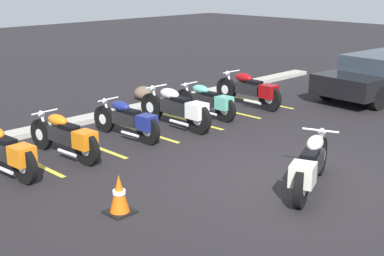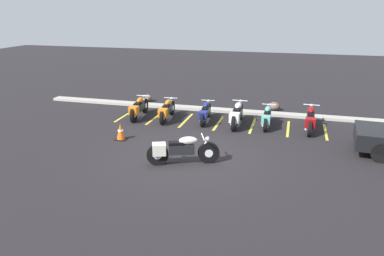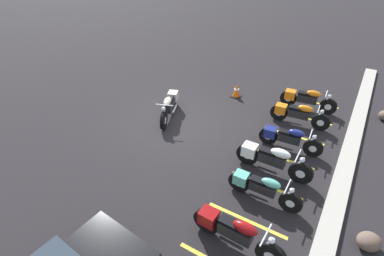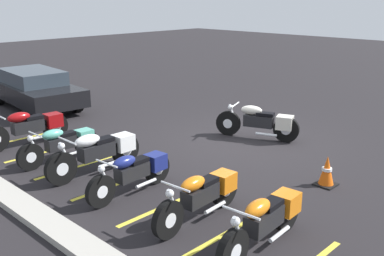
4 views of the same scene
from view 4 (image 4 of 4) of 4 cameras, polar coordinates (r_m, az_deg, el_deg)
ground at (r=11.89m, az=6.39°, el=-1.69°), size 60.00×60.00×0.00m
motorcycle_cream_featured at (r=12.03m, az=8.76°, el=0.78°), size 2.15×1.04×0.89m
parked_bike_0 at (r=6.98m, az=9.42°, el=-11.36°), size 0.61×2.18×0.86m
parked_bike_1 at (r=7.71m, az=1.36°, el=-8.41°), size 0.60×2.14×0.84m
parked_bike_2 at (r=8.75m, az=-7.31°, el=-5.52°), size 0.58×2.06×0.81m
parked_bike_3 at (r=9.84m, az=-11.68°, el=-2.88°), size 0.65×2.31×0.91m
parked_bike_4 at (r=10.75m, az=-16.03°, el=-1.85°), size 0.57×2.04×0.80m
parked_bike_5 at (r=12.18m, az=-19.83°, el=0.19°), size 0.64×2.28×0.89m
car_black at (r=16.11m, az=-19.34°, el=4.79°), size 4.44×2.17×1.29m
concrete_curb at (r=8.38m, az=-19.44°, el=-10.20°), size 18.00×0.50×0.12m
traffic_cone at (r=9.45m, az=16.74°, el=-5.32°), size 0.40×0.40×0.62m
stall_line_1 at (r=7.43m, az=4.06°, el=-13.35°), size 0.10×2.10×0.00m
stall_line_2 at (r=8.30m, az=-3.60°, el=-9.94°), size 0.10×2.10×0.00m
stall_line_3 at (r=9.31m, az=-9.58°, el=-7.09°), size 0.10×2.10×0.00m
stall_line_4 at (r=10.42m, az=-14.28°, el=-4.77°), size 0.10×2.10×0.00m
stall_line_5 at (r=11.60m, az=-18.03°, el=-2.89°), size 0.10×2.10×0.00m
stall_line_6 at (r=12.84m, az=-21.06°, el=-1.35°), size 0.10×2.10×0.00m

